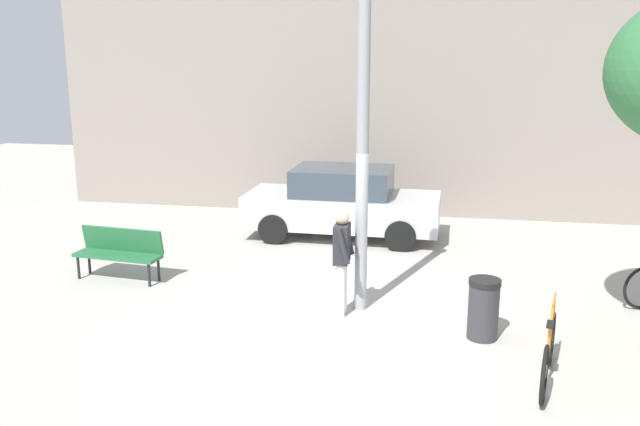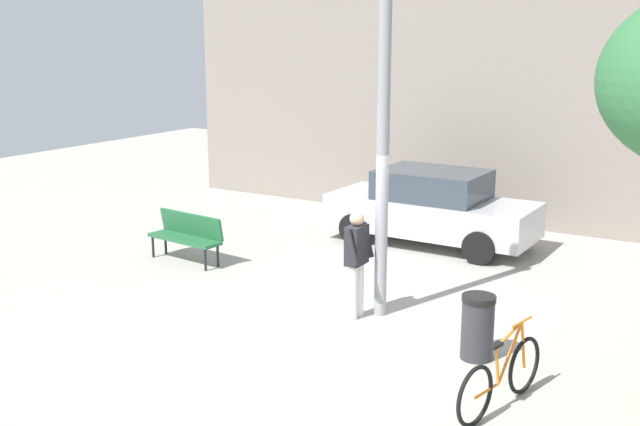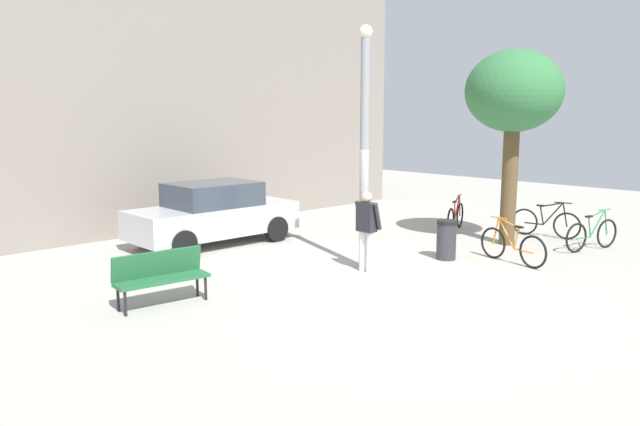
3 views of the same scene
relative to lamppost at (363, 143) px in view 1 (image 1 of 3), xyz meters
The scene contains 8 objects.
ground_plane 2.84m from the lamppost, 99.57° to the right, with size 36.00×36.00×0.00m, color #A8A399.
building_facade 7.53m from the lamppost, 91.30° to the left, with size 16.90×2.00×7.22m, color gray.
lamppost is the anchor object (origin of this frame).
person_by_lamppost 1.73m from the lamppost, 129.63° to the right, with size 0.28×0.59×1.67m.
park_bench 4.95m from the lamppost, behind, with size 1.64×0.65×0.92m.
bicycle_orange 3.99m from the lamppost, 38.21° to the right, with size 0.43×1.78×0.97m.
parked_car_silver 4.67m from the lamppost, 102.58° to the left, with size 4.23×1.88×1.55m.
trash_bin 2.99m from the lamppost, 23.82° to the right, with size 0.45×0.45×0.89m.
Camera 1 is at (1.39, -9.05, 3.99)m, focal length 37.81 mm.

